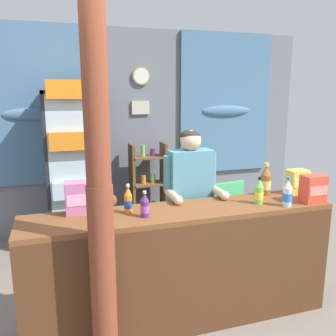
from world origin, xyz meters
name	(u,v)px	position (x,y,z in m)	size (l,w,h in m)	color
ground_plane	(173,280)	(0.00, 1.08, 0.00)	(7.04, 7.04, 0.00)	slate
back_wall_curtained	(135,128)	(0.01, 2.76, 1.40)	(4.86, 0.22, 2.70)	slate
stall_counter	(186,261)	(-0.14, 0.37, 0.58)	(2.50, 0.50, 0.97)	brown
timber_post	(100,194)	(-0.83, 0.08, 1.27)	(0.19, 0.17, 2.66)	brown
drink_fridge	(77,158)	(-0.83, 2.26, 1.11)	(0.72, 0.74, 2.02)	#232328
bottle_shelf_rack	(148,186)	(0.10, 2.46, 0.64)	(0.48, 0.28, 1.22)	brown
plastic_lawn_chair	(221,209)	(0.81, 1.66, 0.49)	(0.51, 0.51, 0.86)	#4CC675
shopkeeper	(190,193)	(0.09, 0.86, 0.98)	(0.51, 0.42, 1.56)	#28282D
soda_bottle_iced_tea	(266,181)	(0.73, 0.64, 1.10)	(0.09, 0.09, 0.29)	brown
soda_bottle_orange_soda	(128,201)	(-0.56, 0.52, 1.07)	(0.06, 0.06, 0.23)	orange
soda_bottle_lime_soda	(259,192)	(0.53, 0.42, 1.07)	(0.07, 0.07, 0.23)	#75C64C
soda_bottle_water	(287,194)	(0.71, 0.29, 1.08)	(0.08, 0.08, 0.25)	silver
soda_bottle_grape_soda	(145,206)	(-0.46, 0.40, 1.06)	(0.07, 0.07, 0.20)	#56286B
snack_box_instant_noodle	(297,181)	(1.04, 0.60, 1.08)	(0.18, 0.14, 0.22)	#EAD14C
snack_box_wafer	(77,198)	(-0.94, 0.64, 1.10)	(0.17, 0.16, 0.25)	#B76699
snack_box_crackers	(313,189)	(0.99, 0.32, 1.09)	(0.19, 0.14, 0.23)	#E5422D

